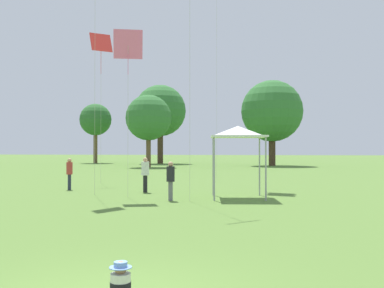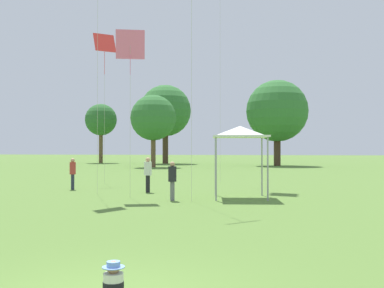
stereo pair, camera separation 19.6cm
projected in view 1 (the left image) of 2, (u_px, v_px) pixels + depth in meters
name	position (u px, v px, depth m)	size (l,w,h in m)	color
seated_toddler	(121.00, 285.00, 6.38)	(0.41, 0.49, 0.60)	#282D47
person_standing_0	(69.00, 171.00, 23.94)	(0.38, 0.38, 1.69)	#282D42
person_standing_2	(145.00, 172.00, 22.50)	(0.55, 0.55, 1.76)	black
person_standing_3	(171.00, 177.00, 18.93)	(0.44, 0.44, 1.65)	slate
canopy_tent	(238.00, 132.00, 20.04)	(2.70, 2.70, 3.21)	white
kite_0	(128.00, 46.00, 20.28)	(1.33, 0.65, 7.56)	pink
kite_7	(101.00, 45.00, 28.68)	(1.45, 1.32, 9.62)	red
distant_tree_0	(148.00, 118.00, 52.87)	(5.39, 5.39, 8.56)	brown
distant_tree_1	(272.00, 111.00, 57.75)	(7.91, 7.91, 11.02)	#473323
distant_tree_2	(96.00, 120.00, 68.57)	(4.84, 4.84, 9.07)	brown
distant_tree_3	(160.00, 111.00, 65.82)	(7.53, 7.53, 11.56)	#473323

